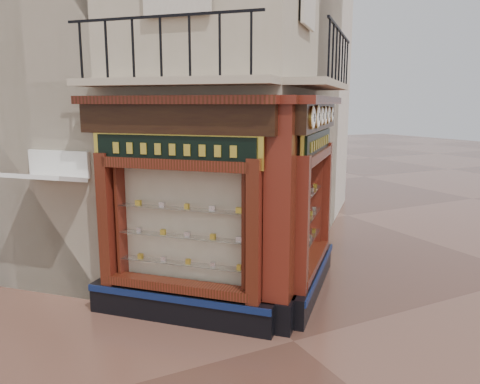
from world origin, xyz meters
TOP-DOWN VIEW (x-y plane):
  - ground at (0.00, 0.00)m, footprint 80.00×80.00m
  - main_building at (0.00, 6.16)m, footprint 11.31×11.31m
  - neighbour_left at (-2.47, 8.63)m, footprint 11.31×11.31m
  - neighbour_right at (2.47, 8.63)m, footprint 11.31×11.31m
  - shopfront_left at (-1.41, 1.57)m, footprint 2.86×2.86m
  - shopfront_right at (1.41, 1.57)m, footprint 2.86×2.86m
  - corner_pilaster at (0.00, 0.50)m, footprint 0.85×0.85m
  - balcony at (0.00, 1.49)m, footprint 5.94×2.97m
  - clock_a at (0.59, 0.49)m, footprint 0.31×0.31m
  - clock_b at (0.97, 0.87)m, footprint 0.33×0.33m
  - clock_c at (1.30, 1.20)m, footprint 0.28×0.28m
  - clock_d at (1.61, 1.51)m, footprint 0.29×0.29m
  - clock_e at (1.96, 1.86)m, footprint 0.29×0.29m
  - clock_f at (2.35, 2.25)m, footprint 0.26×0.26m
  - awning at (-3.40, 3.20)m, footprint 1.52×1.52m
  - signboard_left at (-1.46, 1.51)m, footprint 2.24×2.24m
  - signboard_right at (1.46, 1.51)m, footprint 2.17×2.17m

SIDE VIEW (x-z plane):
  - ground at x=0.00m, z-range 0.00..0.00m
  - awning at x=-3.40m, z-range -0.12..0.12m
  - corner_pilaster at x=0.00m, z-range -0.04..3.94m
  - shopfront_left at x=-1.41m, z-range -0.01..3.97m
  - shopfront_right at x=1.41m, z-range -0.01..3.97m
  - signboard_left at x=-1.46m, z-range 2.80..3.40m
  - signboard_right at x=1.46m, z-range 2.81..3.39m
  - clock_f at x=2.35m, z-range 3.46..3.78m
  - clock_a at x=0.59m, z-range 3.43..3.81m
  - clock_b at x=0.97m, z-range 3.41..3.83m
  - clock_c at x=1.30m, z-range 3.45..3.79m
  - clock_e at x=1.96m, z-range 3.44..3.80m
  - clock_d at x=1.61m, z-range 3.44..3.80m
  - balcony at x=0.00m, z-range 3.70..4.73m
  - neighbour_left at x=-2.47m, z-range 0.00..11.00m
  - neighbour_right at x=2.47m, z-range 0.00..11.00m
  - main_building at x=0.00m, z-range 0.00..12.00m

